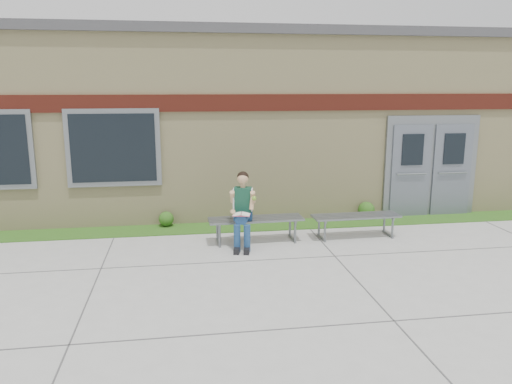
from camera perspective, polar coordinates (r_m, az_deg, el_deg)
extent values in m
plane|color=#9E9E99|center=(8.29, 3.38, -8.84)|extent=(80.00, 80.00, 0.00)
cube|color=#225015|center=(10.71, 0.48, -3.88)|extent=(16.00, 0.80, 0.02)
cube|color=beige|center=(13.70, -1.79, 8.09)|extent=(16.00, 6.00, 4.00)
cube|color=#3F3F42|center=(13.71, -1.85, 16.87)|extent=(16.20, 6.20, 0.20)
cube|color=maroon|center=(10.67, 0.19, 10.17)|extent=(16.00, 0.06, 0.35)
cube|color=slate|center=(10.69, -15.97, 4.87)|extent=(1.90, 0.08, 1.60)
cube|color=black|center=(10.65, -15.99, 4.84)|extent=(1.70, 0.04, 1.40)
cube|color=slate|center=(12.08, 19.31, 2.81)|extent=(2.20, 0.08, 2.30)
cube|color=slate|center=(11.83, 17.25, 2.27)|extent=(0.92, 0.06, 2.10)
cube|color=slate|center=(12.29, 21.45, 2.33)|extent=(0.92, 0.06, 2.10)
cube|color=slate|center=(9.56, -0.01, -3.10)|extent=(1.83, 0.55, 0.04)
cube|color=slate|center=(9.55, -4.33, -4.69)|extent=(0.06, 0.50, 0.41)
cube|color=slate|center=(9.76, 4.22, -4.32)|extent=(0.06, 0.50, 0.41)
cube|color=slate|center=(10.05, 11.35, -2.70)|extent=(1.74, 0.52, 0.03)
cube|color=slate|center=(9.90, 7.51, -4.20)|extent=(0.05, 0.48, 0.39)
cube|color=slate|center=(10.36, 14.91, -3.77)|extent=(0.05, 0.48, 0.39)
cube|color=navy|center=(9.45, -1.48, -2.67)|extent=(0.38, 0.31, 0.16)
cube|color=#0F3727|center=(9.36, -1.50, -0.85)|extent=(0.36, 0.26, 0.46)
sphere|color=tan|center=(9.26, -1.52, 1.56)|extent=(0.25, 0.25, 0.21)
sphere|color=black|center=(9.28, -1.51, 1.70)|extent=(0.26, 0.26, 0.22)
cylinder|color=navy|center=(9.20, -2.18, -2.95)|extent=(0.23, 0.44, 0.15)
cylinder|color=navy|center=(9.19, -1.05, -2.97)|extent=(0.23, 0.44, 0.15)
cylinder|color=navy|center=(9.06, -2.17, -5.31)|extent=(0.12, 0.12, 0.50)
cylinder|color=navy|center=(9.04, -1.03, -5.33)|extent=(0.12, 0.12, 0.50)
cube|color=black|center=(9.05, -2.20, -6.65)|extent=(0.15, 0.28, 0.10)
cube|color=black|center=(9.04, -1.05, -6.68)|extent=(0.15, 0.28, 0.10)
cylinder|color=tan|center=(9.30, -2.71, -0.56)|extent=(0.13, 0.24, 0.27)
cylinder|color=tan|center=(9.27, -0.36, -0.59)|extent=(0.13, 0.24, 0.27)
cube|color=white|center=(9.05, -1.68, -2.55)|extent=(0.35, 0.28, 0.02)
cube|color=#C84B69|center=(9.05, -1.68, -2.62)|extent=(0.35, 0.29, 0.01)
sphere|color=#73A92D|center=(9.13, -0.22, -0.72)|extent=(0.08, 0.08, 0.08)
sphere|color=#225015|center=(10.79, -10.22, -3.04)|extent=(0.32, 0.32, 0.32)
sphere|color=#225015|center=(11.53, 12.50, -2.01)|extent=(0.37, 0.37, 0.37)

